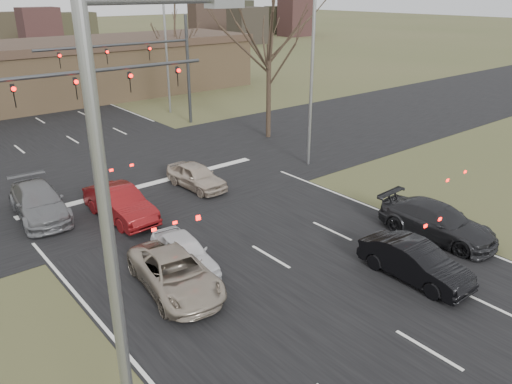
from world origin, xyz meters
The scene contains 17 objects.
ground centered at (0.00, 0.00, 0.00)m, with size 360.00×360.00×0.00m, color #414826.
road_cross centered at (0.00, 15.00, 0.01)m, with size 200.00×14.00×0.02m, color black.
building centered at (2.00, 38.00, 2.67)m, with size 42.40×10.40×5.30m.
mast_arm_near centered at (-5.23, 13.00, 5.07)m, with size 12.12×0.24×8.00m.
mast_arm_far centered at (6.18, 23.00, 5.02)m, with size 11.12×0.24×8.00m.
streetlight_left centered at (-8.82, -4.00, 5.59)m, with size 2.34×0.25×10.00m.
streetlight_right_near centered at (8.82, 10.00, 5.59)m, with size 2.34×0.25×10.00m.
streetlight_right_far centered at (9.32, 27.00, 5.59)m, with size 2.34×0.25×10.00m.
tree_right_near centered at (11.00, 16.00, 8.90)m, with size 6.90×6.90×11.50m.
tree_right_far centered at (15.00, 35.00, 6.96)m, with size 5.40×5.40×9.00m.
car_silver_suv centered at (-4.00, 3.39, 0.65)m, with size 2.14×4.64×1.29m, color gray.
car_white_sedan centered at (-3.00, 4.45, 0.63)m, with size 1.49×3.71×1.26m, color silver.
car_black_hatch centered at (3.00, -1.41, 0.68)m, with size 1.45×4.15×1.37m, color black.
car_charcoal_sedan centered at (6.50, -0.10, 0.72)m, with size 2.02×4.98×1.44m, color black.
car_grey_ahead centered at (-5.73, 12.50, 0.72)m, with size 2.03×4.99×1.45m, color slate.
car_red_ahead centered at (-2.95, 9.95, 0.74)m, with size 1.56×4.48×1.48m, color maroon.
car_silver_ahead centered at (1.78, 11.00, 0.66)m, with size 1.55×3.85×1.31m, color #BBAA97.
Camera 1 is at (-11.22, -9.85, 9.72)m, focal length 35.00 mm.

